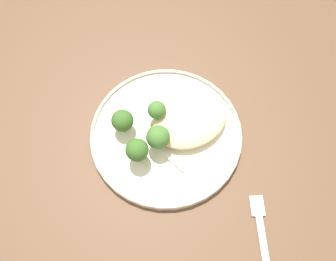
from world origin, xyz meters
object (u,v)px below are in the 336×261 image
Objects in this scene: broccoli_floret_front_edge at (155,112)px; broccoli_floret_rear_charred at (137,150)px; seared_scallop_center_golden at (200,100)px; broccoli_floret_small_sprig at (158,137)px; broccoli_floret_right_tilted at (122,121)px; seared_scallop_half_hidden at (176,122)px; dinner_plate at (168,133)px; seared_scallop_rear_pale at (185,113)px; dinner_fork at (263,246)px; seared_scallop_right_edge at (184,104)px.

broccoli_floret_front_edge is 0.08m from broccoli_floret_rear_charred.
broccoli_floret_front_edge is at bearing -5.25° from seared_scallop_center_golden.
broccoli_floret_small_sprig is (0.02, 0.05, 0.00)m from broccoli_floret_front_edge.
broccoli_floret_small_sprig is 1.14× the size of broccoli_floret_right_tilted.
dinner_plate is at bearing 18.81° from seared_scallop_half_hidden.
broccoli_floret_front_edge and broccoli_floret_right_tilted have the same top height.
broccoli_floret_front_edge is (0.01, -0.04, 0.04)m from dinner_plate.
broccoli_floret_rear_charred is (0.00, 0.07, 0.01)m from broccoli_floret_right_tilted.
seared_scallop_rear_pale is 0.27m from dinner_fork.
seared_scallop_half_hidden is at bearing -164.31° from broccoli_floret_rear_charred.
broccoli_floret_right_tilted is (0.12, -0.01, 0.02)m from seared_scallop_right_edge.
seared_scallop_half_hidden is 0.07m from seared_scallop_center_golden.
broccoli_floret_rear_charred reaches higher than dinner_plate.
seared_scallop_center_golden is at bearing 166.82° from seared_scallop_right_edge.
seared_scallop_center_golden is (-0.04, -0.01, 0.00)m from seared_scallop_rear_pale.
broccoli_floret_right_tilted is at bearing -24.79° from seared_scallop_half_hidden.
seared_scallop_right_edge is 0.50× the size of broccoli_floret_small_sprig.
broccoli_floret_front_edge reaches higher than dinner_plate.
broccoli_floret_small_sprig is at bearing 68.13° from broccoli_floret_front_edge.
dinner_fork is (-0.11, 0.31, -0.04)m from broccoli_floret_right_tilted.
dinner_plate is 0.05m from broccoli_floret_front_edge.
seared_scallop_right_edge is 0.18× the size of dinner_fork.
broccoli_floret_right_tilted is (0.16, -0.02, 0.02)m from seared_scallop_center_golden.
broccoli_floret_rear_charred is (0.12, 0.03, 0.03)m from seared_scallop_rear_pale.
seared_scallop_center_golden is 0.16m from broccoli_floret_right_tilted.
seared_scallop_right_edge is at bearing -141.72° from seared_scallop_half_hidden.
seared_scallop_rear_pale is at bearing -163.61° from broccoli_floret_rear_charred.
broccoli_floret_front_edge reaches higher than seared_scallop_right_edge.
broccoli_floret_rear_charred is 0.27m from dinner_fork.
broccoli_floret_small_sprig is at bearing 24.03° from seared_scallop_half_hidden.
broccoli_floret_rear_charred is at bearing 5.35° from broccoli_floret_small_sprig.
seared_scallop_half_hidden is at bearing -85.75° from dinner_fork.
seared_scallop_center_golden is 0.17m from broccoli_floret_rear_charred.
broccoli_floret_small_sprig is 0.36× the size of dinner_fork.
seared_scallop_half_hidden reaches higher than seared_scallop_right_edge.
seared_scallop_half_hidden is at bearing 135.85° from broccoli_floret_front_edge.
broccoli_floret_small_sprig reaches higher than dinner_plate.
seared_scallop_half_hidden is 0.10m from broccoli_floret_right_tilted.
broccoli_floret_right_tilted is 0.33m from dinner_fork.
seared_scallop_rear_pale is 0.09m from broccoli_floret_small_sprig.
seared_scallop_center_golden is (-0.03, 0.01, 0.00)m from seared_scallop_right_edge.
seared_scallop_half_hidden is (-0.02, -0.01, 0.01)m from dinner_plate.
seared_scallop_right_edge is 0.14m from broccoli_floret_rear_charred.
dinner_fork is (-0.02, 0.27, -0.02)m from seared_scallop_half_hidden.
seared_scallop_center_golden is at bearing -163.50° from seared_scallop_half_hidden.
seared_scallop_rear_pale is 0.06m from broccoli_floret_front_edge.
seared_scallop_center_golden is 0.50× the size of broccoli_floret_front_edge.
dinner_plate is at bearing 144.77° from broccoli_floret_right_tilted.
dinner_plate is 5.22× the size of broccoli_floret_front_edge.
seared_scallop_rear_pale is at bearing -161.13° from dinner_plate.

